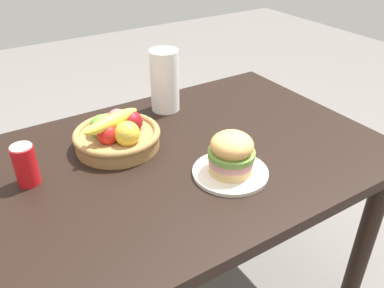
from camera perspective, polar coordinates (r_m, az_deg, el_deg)
dining_table at (r=1.35m, az=-2.61°, el=-5.27°), size 1.40×0.90×0.75m
plate at (r=1.21m, az=5.51°, el=-4.06°), size 0.23×0.23×0.01m
sandwich at (r=1.17m, az=5.68°, el=-1.30°), size 0.14×0.14×0.13m
soda_can at (r=1.23m, az=-22.79°, el=-2.79°), size 0.07×0.07×0.13m
fruit_basket at (r=1.34m, az=-10.70°, el=1.39°), size 0.29×0.29×0.13m
paper_towel_roll at (r=1.54m, az=-3.94°, el=9.04°), size 0.11×0.11×0.24m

